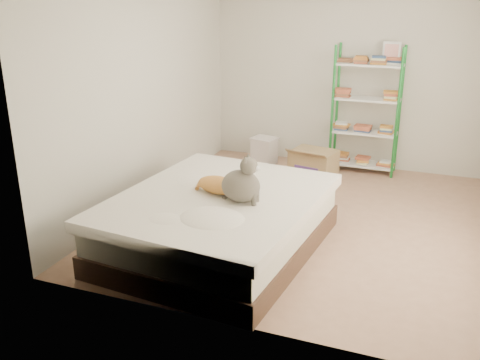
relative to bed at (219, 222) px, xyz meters
The scene contains 7 objects.
room 1.55m from the bed, 58.39° to the left, with size 3.81×4.21×2.61m.
bed is the anchor object (origin of this frame).
orange_cat 0.38m from the bed, 112.81° to the left, with size 0.51×0.28×0.21m, color #EC9849, non-canonical shape.
grey_cat 0.56m from the bed, 15.46° to the right, with size 0.32×0.38×0.43m, color #736B5C, non-canonical shape.
shelf_unit 3.07m from the bed, 72.32° to the left, with size 0.88×0.36×1.74m.
cardboard_box 2.34m from the bed, 81.03° to the left, with size 0.62×0.62×0.45m.
white_bin 2.72m from the bed, 99.39° to the left, with size 0.39×0.36×0.39m.
Camera 1 is at (1.25, -5.27, 2.39)m, focal length 40.00 mm.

